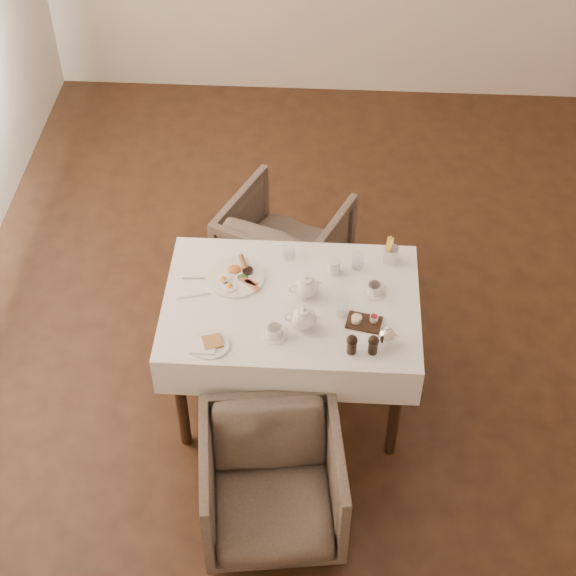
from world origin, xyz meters
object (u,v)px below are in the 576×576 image
(table, at_px, (291,317))
(armchair_far, at_px, (285,245))
(teapot_centre, at_px, (306,286))
(breakfast_plate, at_px, (236,276))
(armchair_near, at_px, (272,483))

(table, relative_size, armchair_far, 1.89)
(table, relative_size, teapot_centre, 7.62)
(table, height_order, teapot_centre, teapot_centre)
(breakfast_plate, relative_size, teapot_centre, 1.79)
(armchair_far, bearing_deg, table, 119.99)
(teapot_centre, bearing_deg, armchair_far, 79.90)
(table, height_order, breakfast_plate, breakfast_plate)
(armchair_near, distance_m, armchair_far, 1.68)
(table, distance_m, armchair_near, 0.84)
(armchair_far, distance_m, breakfast_plate, 0.91)
(armchair_near, height_order, teapot_centre, teapot_centre)
(armchair_near, xyz_separation_m, teapot_centre, (0.12, 0.82, 0.52))
(table, xyz_separation_m, teapot_centre, (0.07, 0.04, 0.18))
(table, xyz_separation_m, armchair_near, (-0.05, -0.78, -0.33))
(table, xyz_separation_m, breakfast_plate, (-0.29, 0.15, 0.13))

